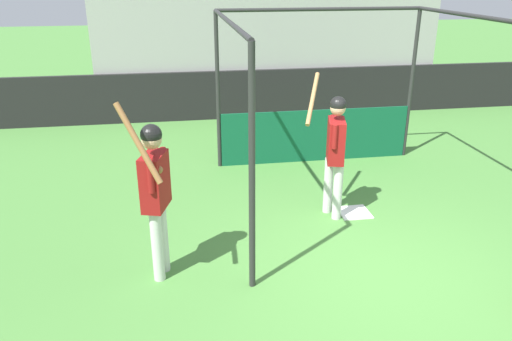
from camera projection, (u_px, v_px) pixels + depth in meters
The scene contains 7 objects.
ground_plane at pixel (389, 279), 5.75m from camera, with size 60.00×60.00×0.00m, color #477F38.
outfield_wall at pixel (272, 93), 11.94m from camera, with size 24.00×0.12×1.13m.
bleacher_section at pixel (261, 48), 13.14m from camera, with size 8.15×3.20×2.81m.
batting_cage at pixel (331, 108), 8.16m from camera, with size 3.61×3.83×2.73m.
home_plate at pixel (354, 212), 7.30m from camera, with size 0.44×0.44×0.02m.
player_batter at pixel (335, 145), 6.87m from camera, with size 0.61×0.99×1.95m.
player_waiting at pixel (155, 188), 5.41m from camera, with size 0.51×0.80×2.12m.
Camera 1 is at (-2.31, -4.55, 3.31)m, focal length 35.00 mm.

